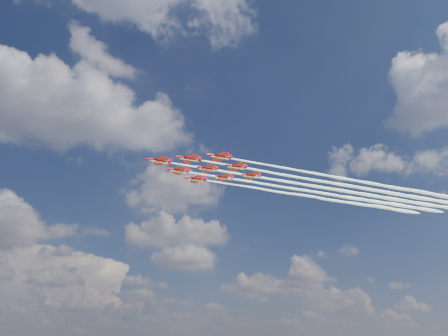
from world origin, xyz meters
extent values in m
cylinder|color=red|center=(-15.80, 2.45, 77.11)|extent=(7.78, 2.25, 1.06)
cone|color=red|center=(-20.56, 1.70, 77.11)|extent=(2.07, 1.35, 1.06)
cone|color=red|center=(-11.33, 3.16, 77.11)|extent=(1.58, 1.18, 0.96)
ellipsoid|color=black|center=(-17.70, 2.15, 77.54)|extent=(2.12, 1.18, 0.69)
cube|color=red|center=(-15.32, 2.53, 77.06)|extent=(4.43, 9.23, 0.13)
cube|color=red|center=(-11.99, 3.06, 77.11)|extent=(1.87, 3.64, 0.12)
cube|color=red|center=(-11.80, 3.09, 77.98)|extent=(1.54, 0.37, 1.73)
cube|color=white|center=(-15.80, 2.45, 76.63)|extent=(7.27, 1.98, 0.12)
cylinder|color=red|center=(-5.29, -2.37, 77.11)|extent=(7.78, 2.25, 1.06)
cone|color=red|center=(-10.04, -3.12, 77.11)|extent=(2.07, 1.35, 1.06)
cone|color=red|center=(-0.82, -1.66, 77.11)|extent=(1.58, 1.18, 0.96)
ellipsoid|color=black|center=(-7.19, -2.67, 77.54)|extent=(2.12, 1.18, 0.69)
cube|color=red|center=(-4.81, -2.29, 77.06)|extent=(4.43, 9.23, 0.13)
cube|color=red|center=(-1.48, -1.77, 77.11)|extent=(1.87, 3.64, 0.12)
cube|color=red|center=(-1.29, -1.74, 77.98)|extent=(1.54, 0.37, 1.73)
cube|color=white|center=(-5.29, -2.37, 76.63)|extent=(7.27, 1.98, 0.12)
cylinder|color=red|center=(-7.29, 10.28, 77.11)|extent=(7.78, 2.25, 1.06)
cone|color=red|center=(-12.04, 9.53, 77.11)|extent=(2.07, 1.35, 1.06)
cone|color=red|center=(-2.81, 10.99, 77.11)|extent=(1.58, 1.18, 0.96)
ellipsoid|color=black|center=(-9.19, 9.98, 77.54)|extent=(2.12, 1.18, 0.69)
cube|color=red|center=(-6.81, 10.36, 77.06)|extent=(4.43, 9.23, 0.13)
cube|color=red|center=(-3.48, 10.88, 77.11)|extent=(1.87, 3.64, 0.12)
cube|color=red|center=(-3.29, 10.91, 77.98)|extent=(1.54, 0.37, 1.73)
cube|color=white|center=(-7.29, 10.28, 76.63)|extent=(7.27, 1.98, 0.12)
cylinder|color=red|center=(5.22, -7.19, 77.11)|extent=(7.78, 2.25, 1.06)
cone|color=red|center=(0.47, -7.94, 77.11)|extent=(2.07, 1.35, 1.06)
cone|color=red|center=(9.70, -6.48, 77.11)|extent=(1.58, 1.18, 0.96)
ellipsoid|color=black|center=(3.32, -7.49, 77.54)|extent=(2.12, 1.18, 0.69)
cube|color=red|center=(5.70, -7.11, 77.06)|extent=(4.43, 9.23, 0.13)
cube|color=red|center=(9.03, -6.59, 77.11)|extent=(1.87, 3.64, 0.12)
cube|color=red|center=(9.22, -6.56, 77.98)|extent=(1.54, 0.37, 1.73)
cube|color=white|center=(5.22, -7.19, 76.63)|extent=(7.27, 1.98, 0.12)
cylinder|color=red|center=(3.22, 5.46, 77.11)|extent=(7.78, 2.25, 1.06)
cone|color=red|center=(-1.53, 4.71, 77.11)|extent=(2.07, 1.35, 1.06)
cone|color=red|center=(7.70, 6.17, 77.11)|extent=(1.58, 1.18, 0.96)
ellipsoid|color=black|center=(1.32, 5.16, 77.54)|extent=(2.12, 1.18, 0.69)
cube|color=red|center=(3.70, 5.54, 77.06)|extent=(4.43, 9.23, 0.13)
cube|color=red|center=(7.03, 6.06, 77.11)|extent=(1.87, 3.64, 0.12)
cube|color=red|center=(7.22, 6.09, 77.98)|extent=(1.54, 0.37, 1.73)
cube|color=white|center=(3.22, 5.46, 76.63)|extent=(7.27, 1.98, 0.12)
cylinder|color=red|center=(1.23, 18.11, 77.11)|extent=(7.78, 2.25, 1.06)
cone|color=red|center=(-3.53, 17.36, 77.11)|extent=(2.07, 1.35, 1.06)
cone|color=red|center=(5.70, 18.81, 77.11)|extent=(1.58, 1.18, 0.96)
ellipsoid|color=black|center=(-0.68, 17.81, 77.54)|extent=(2.12, 1.18, 0.69)
cube|color=red|center=(1.70, 18.18, 77.06)|extent=(4.43, 9.23, 0.13)
cube|color=red|center=(5.03, 18.71, 77.11)|extent=(1.87, 3.64, 0.12)
cube|color=red|center=(5.22, 18.74, 77.98)|extent=(1.54, 0.37, 1.73)
cube|color=white|center=(1.23, 18.11, 76.63)|extent=(7.27, 1.98, 0.12)
cylinder|color=red|center=(13.74, 0.64, 77.11)|extent=(7.78, 2.25, 1.06)
cone|color=red|center=(8.98, -0.11, 77.11)|extent=(2.07, 1.35, 1.06)
cone|color=red|center=(18.21, 1.35, 77.11)|extent=(1.58, 1.18, 0.96)
ellipsoid|color=black|center=(11.83, 0.34, 77.54)|extent=(2.12, 1.18, 0.69)
cube|color=red|center=(14.21, 0.71, 77.06)|extent=(4.43, 9.23, 0.13)
cube|color=red|center=(17.54, 1.24, 77.11)|extent=(1.87, 3.64, 0.12)
cube|color=red|center=(17.73, 1.27, 77.98)|extent=(1.54, 0.37, 1.73)
cube|color=white|center=(13.74, 0.64, 76.63)|extent=(7.27, 1.98, 0.12)
cylinder|color=red|center=(11.74, 13.29, 77.11)|extent=(7.78, 2.25, 1.06)
cone|color=red|center=(6.98, 12.54, 77.11)|extent=(2.07, 1.35, 1.06)
cone|color=red|center=(16.21, 13.99, 77.11)|extent=(1.58, 1.18, 0.96)
ellipsoid|color=black|center=(9.83, 12.99, 77.54)|extent=(2.12, 1.18, 0.69)
cube|color=red|center=(12.21, 13.36, 77.06)|extent=(4.43, 9.23, 0.13)
cube|color=red|center=(15.54, 13.89, 77.11)|extent=(1.87, 3.64, 0.12)
cube|color=red|center=(15.73, 13.92, 77.98)|extent=(1.54, 0.37, 1.73)
cube|color=white|center=(11.74, 13.29, 76.63)|extent=(7.27, 1.98, 0.12)
cylinder|color=red|center=(22.25, 8.47, 77.11)|extent=(7.78, 2.25, 1.06)
cone|color=red|center=(17.49, 7.71, 77.11)|extent=(2.07, 1.35, 1.06)
cone|color=red|center=(26.72, 9.17, 77.11)|extent=(1.58, 1.18, 0.96)
ellipsoid|color=black|center=(20.34, 8.17, 77.54)|extent=(2.12, 1.18, 0.69)
cube|color=red|center=(22.72, 8.54, 77.06)|extent=(4.43, 9.23, 0.13)
cube|color=red|center=(26.05, 9.07, 77.11)|extent=(1.87, 3.64, 0.12)
cube|color=red|center=(26.24, 9.10, 77.98)|extent=(1.54, 0.37, 1.73)
cube|color=white|center=(22.25, 8.47, 76.63)|extent=(7.27, 1.98, 0.12)
camera|label=1|loc=(-30.71, -149.97, 12.18)|focal=35.00mm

